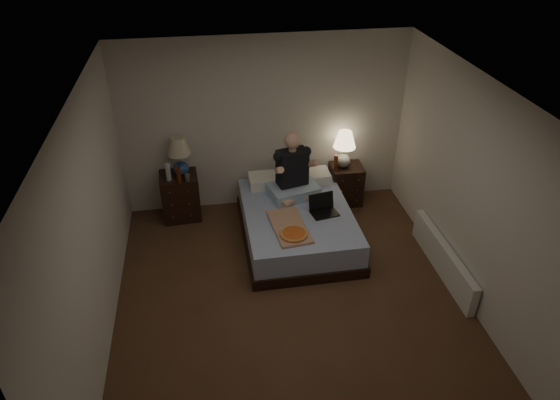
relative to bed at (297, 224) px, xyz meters
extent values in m
cube|color=brown|center=(-0.28, -1.22, -0.23)|extent=(4.00, 4.50, 0.00)
cube|color=white|center=(-0.28, -1.22, 2.27)|extent=(4.00, 4.50, 0.00)
cube|color=beige|center=(-0.28, 1.03, 1.02)|extent=(4.00, 0.00, 2.50)
cube|color=beige|center=(-2.28, -1.22, 1.02)|extent=(0.00, 4.50, 2.50)
cube|color=beige|center=(1.72, -1.22, 1.02)|extent=(0.00, 4.50, 2.50)
cube|color=#5F7DBF|center=(0.00, 0.00, 0.00)|extent=(1.40, 1.86, 0.46)
cube|color=black|center=(-1.54, 0.81, 0.11)|extent=(0.54, 0.50, 0.67)
cube|color=black|center=(0.89, 0.81, 0.07)|extent=(0.47, 0.43, 0.60)
cylinder|color=silver|center=(-1.66, 0.70, 0.57)|extent=(0.07, 0.07, 0.25)
cylinder|color=#BABAB5|center=(-1.40, 0.64, 0.49)|extent=(0.07, 0.07, 0.10)
cylinder|color=#55220C|center=(-1.51, 0.62, 0.56)|extent=(0.06, 0.06, 0.23)
cylinder|color=#61230D|center=(0.70, 0.76, 0.48)|extent=(0.06, 0.06, 0.23)
cube|color=silver|center=(1.65, -0.96, -0.03)|extent=(0.10, 1.60, 0.40)
camera|label=1|loc=(-1.10, -5.35, 3.89)|focal=32.00mm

